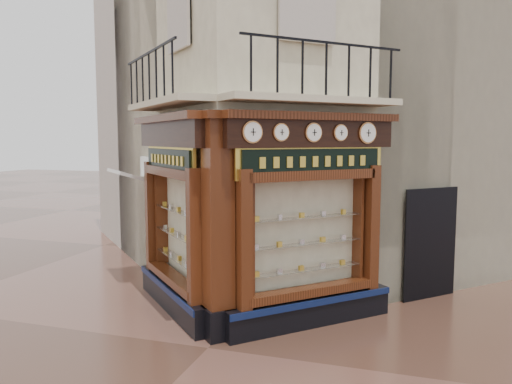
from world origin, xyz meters
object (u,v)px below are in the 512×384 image
at_px(corner_pilaster, 218,229).
at_px(clock_a, 252,132).
at_px(signboard_right, 313,161).
at_px(awning, 134,281).
at_px(clock_d, 341,133).
at_px(signboard_left, 169,159).
at_px(clock_c, 313,133).
at_px(clock_b, 281,132).
at_px(clock_e, 367,133).

relative_size(corner_pilaster, clock_a, 10.62).
relative_size(clock_a, signboard_right, 0.17).
bearing_deg(corner_pilaster, clock_a, -43.43).
distance_m(clock_a, awning, 5.93).
xyz_separation_m(clock_a, signboard_right, (0.84, 1.00, -0.52)).
height_order(clock_d, awning, clock_d).
bearing_deg(clock_a, signboard_left, 109.42).
xyz_separation_m(clock_c, signboard_right, (-0.02, 0.13, -0.52)).
height_order(corner_pilaster, clock_b, corner_pilaster).
height_order(corner_pilaster, clock_d, corner_pilaster).
relative_size(clock_a, clock_c, 1.08).
height_order(clock_e, signboard_left, clock_e).
bearing_deg(clock_c, clock_d, -0.00).
bearing_deg(clock_d, clock_b, -180.00).
height_order(clock_e, signboard_right, clock_e).
xyz_separation_m(clock_e, signboard_right, (-0.89, -0.73, -0.52)).
bearing_deg(clock_e, awning, 126.43).
distance_m(clock_c, signboard_right, 0.54).
height_order(corner_pilaster, signboard_left, corner_pilaster).
relative_size(clock_b, clock_d, 1.02).
distance_m(clock_b, clock_d, 1.26).
xyz_separation_m(clock_e, signboard_left, (-3.81, -0.73, -0.52)).
xyz_separation_m(clock_b, clock_c, (0.47, 0.47, -0.00)).
height_order(clock_d, signboard_right, clock_d).
distance_m(clock_d, signboard_left, 3.42).
height_order(clock_b, signboard_right, clock_b).
xyz_separation_m(corner_pilaster, clock_d, (1.90, 1.30, 1.67)).
height_order(clock_b, signboard_left, clock_b).
relative_size(clock_d, signboard_right, 0.14).
height_order(awning, signboard_right, signboard_right).
distance_m(clock_b, clock_c, 0.67).
distance_m(clock_b, awning, 6.04).
bearing_deg(clock_a, awning, 101.69).
xyz_separation_m(awning, signboard_right, (4.76, -1.58, 3.10)).
bearing_deg(corner_pilaster, awning, 96.84).
xyz_separation_m(corner_pilaster, clock_b, (1.01, 0.41, 1.67)).
relative_size(clock_b, signboard_left, 0.15).
distance_m(clock_b, clock_e, 1.89).
xyz_separation_m(clock_a, clock_d, (1.28, 1.28, 0.00)).
height_order(signboard_left, signboard_right, signboard_right).
xyz_separation_m(clock_c, signboard_left, (-2.94, 0.13, -0.52)).
distance_m(corner_pilaster, clock_d, 2.85).
bearing_deg(signboard_right, clock_d, -12.09).
xyz_separation_m(clock_a, clock_e, (1.73, 1.73, -0.00)).
relative_size(clock_d, awning, 0.20).
xyz_separation_m(corner_pilaster, signboard_right, (1.46, 1.01, 1.15)).
relative_size(clock_a, awning, 0.25).
bearing_deg(signboard_left, clock_d, -130.13).
relative_size(clock_c, signboard_right, 0.15).
bearing_deg(awning, clock_b, -161.88).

